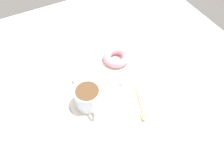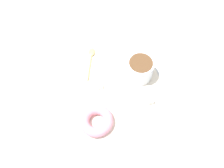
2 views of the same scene
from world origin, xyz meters
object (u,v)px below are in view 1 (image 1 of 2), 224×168
coffee_cup (88,97)px  sugar_cube_extra (122,83)px  sugar_cube (76,80)px  donut (116,57)px  spoon (142,111)px

coffee_cup → sugar_cube_extra: size_ratio=8.41×
sugar_cube → sugar_cube_extra: (-9.43, -14.94, -0.27)cm
coffee_cup → donut: bearing=-52.9°
coffee_cup → donut: 23.32cm
sugar_cube_extra → donut: bearing=-18.3°
coffee_cup → donut: coffee_cup is taller
coffee_cup → sugar_cube_extra: coffee_cup is taller
coffee_cup → spoon: coffee_cup is taller
donut → coffee_cup: bearing=127.1°
spoon → coffee_cup: bearing=52.5°
sugar_cube_extra → spoon: bearing=-178.0°
donut → sugar_cube_extra: (-12.16, 4.03, -0.89)cm
coffee_cup → sugar_cube_extra: 14.95cm
spoon → sugar_cube_extra: sugar_cube_extra is taller
coffee_cup → sugar_cube: bearing=2.4°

